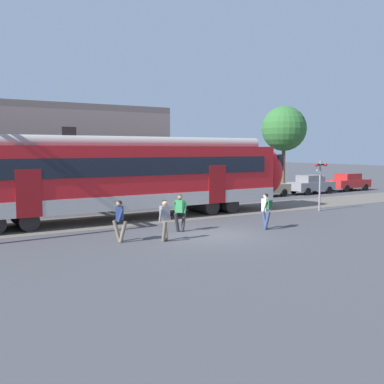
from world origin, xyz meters
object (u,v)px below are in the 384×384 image
object	(u,v)px
parked_car_grey	(311,184)
crossing_signal	(320,177)
pedestrian_white	(266,208)
parked_car_red	(349,182)
pedestrian_navy	(120,218)
parked_car_tan	(265,187)
pedestrian_grey	(165,217)
pedestrian_green	(180,210)

from	to	relation	value
parked_car_grey	crossing_signal	xyz separation A→B (m)	(-7.37, -7.72, 1.23)
pedestrian_white	parked_car_red	xyz separation A→B (m)	(19.15, 11.06, -0.21)
pedestrian_navy	crossing_signal	bearing A→B (deg)	9.37
parked_car_tan	pedestrian_navy	bearing A→B (deg)	-148.06
pedestrian_white	crossing_signal	distance (m)	7.59
parked_car_grey	crossing_signal	size ratio (longest dim) A/B	1.34
pedestrian_grey	crossing_signal	xyz separation A→B (m)	(12.03, 3.03, 1.05)
pedestrian_navy	pedestrian_green	distance (m)	3.23
pedestrian_white	parked_car_grey	size ratio (longest dim) A/B	0.42
parked_car_tan	parked_car_red	bearing A→B (deg)	0.94
pedestrian_grey	parked_car_red	distance (m)	26.70
pedestrian_grey	parked_car_tan	xyz separation A→B (m)	(14.51, 10.82, -0.18)
pedestrian_green	parked_car_tan	xyz separation A→B (m)	(12.95, 9.33, -0.18)
parked_car_tan	parked_car_grey	bearing A→B (deg)	-0.88
parked_car_grey	crossing_signal	distance (m)	10.74
parked_car_grey	parked_car_red	size ratio (longest dim) A/B	1.00
pedestrian_grey	crossing_signal	bearing A→B (deg)	14.13
pedestrian_white	parked_car_red	size ratio (longest dim) A/B	0.42
pedestrian_grey	parked_car_grey	size ratio (longest dim) A/B	0.42
pedestrian_green	parked_car_grey	bearing A→B (deg)	27.41
pedestrian_green	parked_car_grey	world-z (taller)	pedestrian_green
pedestrian_grey	parked_car_tan	bearing A→B (deg)	36.71
pedestrian_grey	crossing_signal	distance (m)	12.45
pedestrian_navy	pedestrian_green	size ratio (longest dim) A/B	1.00
pedestrian_green	crossing_signal	bearing A→B (deg)	8.36
crossing_signal	pedestrian_green	bearing A→B (deg)	-171.64
parked_car_red	crossing_signal	size ratio (longest dim) A/B	1.34
pedestrian_white	parked_car_tan	xyz separation A→B (m)	(9.32, 10.90, -0.21)
pedestrian_navy	pedestrian_green	world-z (taller)	same
pedestrian_navy	pedestrian_green	xyz separation A→B (m)	(3.15, 0.71, 0.00)
pedestrian_green	crossing_signal	size ratio (longest dim) A/B	0.56
pedestrian_green	crossing_signal	distance (m)	10.64
parked_car_grey	crossing_signal	world-z (taller)	crossing_signal
pedestrian_green	parked_car_tan	bearing A→B (deg)	35.78
pedestrian_navy	crossing_signal	distance (m)	13.85
pedestrian_grey	crossing_signal	size ratio (longest dim) A/B	0.56
pedestrian_grey	parked_car_grey	xyz separation A→B (m)	(19.41, 10.75, -0.18)
pedestrian_green	parked_car_red	world-z (taller)	pedestrian_green
parked_car_red	crossing_signal	distance (m)	14.70
parked_car_tan	parked_car_red	xyz separation A→B (m)	(9.83, 0.16, 0.00)
parked_car_grey	parked_car_red	world-z (taller)	same
parked_car_tan	crossing_signal	world-z (taller)	crossing_signal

